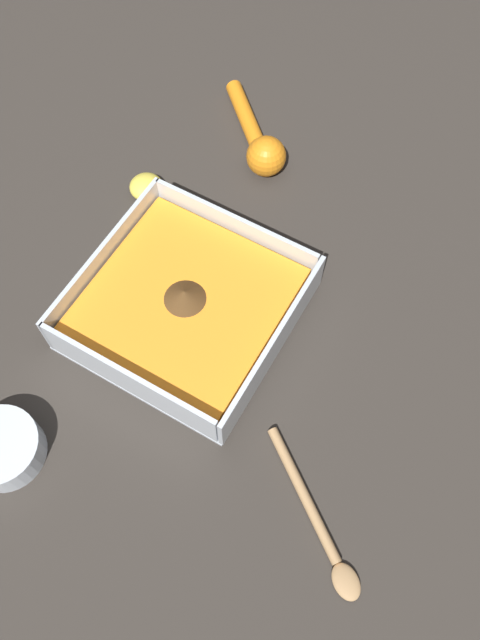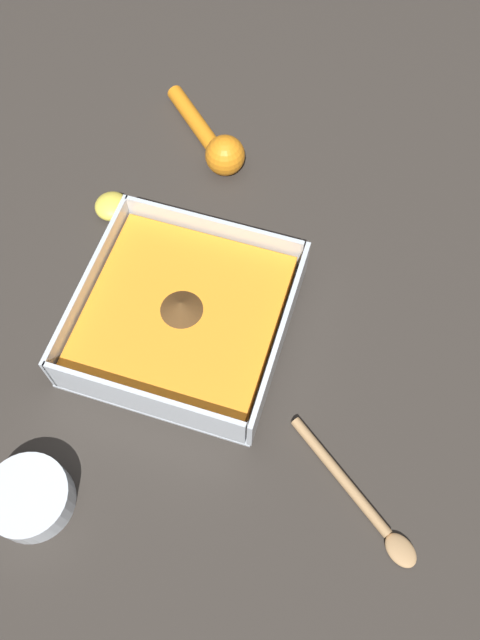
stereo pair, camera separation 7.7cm
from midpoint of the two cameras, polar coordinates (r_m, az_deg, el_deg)
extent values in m
plane|color=#332D28|center=(0.80, -8.45, -2.52)|extent=(4.00, 4.00, 0.00)
cube|color=silver|center=(0.81, -7.67, -0.80)|extent=(0.25, 0.25, 0.01)
cube|color=silver|center=(0.75, 0.78, -2.13)|extent=(0.25, 0.01, 0.06)
cube|color=silver|center=(0.82, -16.04, 2.66)|extent=(0.25, 0.01, 0.06)
cube|color=silver|center=(0.73, -11.46, -7.80)|extent=(0.01, 0.24, 0.06)
cube|color=silver|center=(0.83, -4.92, 7.59)|extent=(0.01, 0.24, 0.06)
cube|color=orange|center=(0.78, -7.88, -0.03)|extent=(0.23, 0.23, 0.04)
cone|color=#4C3319|center=(0.76, -8.14, 0.96)|extent=(0.05, 0.05, 0.02)
cylinder|color=silver|center=(0.76, -21.50, -15.20)|extent=(0.09, 0.09, 0.04)
cylinder|color=#4C3319|center=(0.77, -21.39, -15.28)|extent=(0.08, 0.08, 0.02)
sphere|color=orange|center=(0.93, -3.81, 14.60)|extent=(0.06, 0.06, 0.06)
cylinder|color=orange|center=(1.00, -6.45, 17.52)|extent=(0.11, 0.12, 0.02)
ellipsoid|color=#EFDB4C|center=(0.91, -14.03, 9.85)|extent=(0.05, 0.05, 0.03)
ellipsoid|color=tan|center=(0.73, 11.44, -20.26)|extent=(0.05, 0.05, 0.01)
cylinder|color=tan|center=(0.74, 6.10, -14.24)|extent=(0.10, 0.14, 0.01)
camera|label=1|loc=(0.04, 87.12, 5.58)|focal=35.00mm
camera|label=2|loc=(0.04, -92.88, -5.58)|focal=35.00mm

